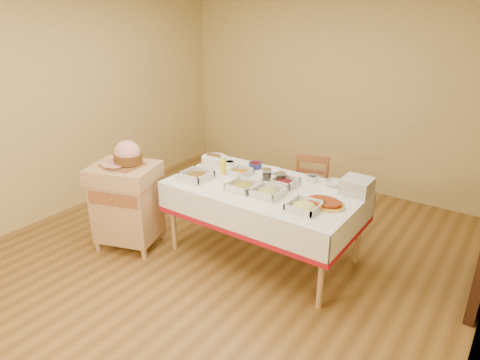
# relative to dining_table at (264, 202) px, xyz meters

# --- Properties ---
(room_shell) EXTENTS (5.00, 5.00, 5.00)m
(room_shell) POSITION_rel_dining_table_xyz_m (-0.30, -0.30, 0.70)
(room_shell) COLOR brown
(room_shell) RESTS_ON ground
(dining_table) EXTENTS (1.82, 1.02, 0.76)m
(dining_table) POSITION_rel_dining_table_xyz_m (0.00, 0.00, 0.00)
(dining_table) COLOR tan
(dining_table) RESTS_ON ground
(butcher_cart) EXTENTS (0.77, 0.70, 0.89)m
(butcher_cart) POSITION_rel_dining_table_xyz_m (-1.25, -0.63, -0.09)
(butcher_cart) COLOR tan
(butcher_cart) RESTS_ON ground
(dining_chair) EXTENTS (0.47, 0.46, 0.85)m
(dining_chair) POSITION_rel_dining_table_xyz_m (0.13, 0.72, -0.16)
(dining_chair) COLOR #9C5A33
(dining_chair) RESTS_ON ground
(ham_on_board) EXTENTS (0.39, 0.37, 0.26)m
(ham_on_board) POSITION_rel_dining_table_xyz_m (-1.21, -0.60, 0.40)
(ham_on_board) COLOR #9C5A33
(ham_on_board) RESTS_ON butcher_cart
(serving_dish_a) EXTENTS (0.27, 0.27, 0.12)m
(serving_dish_a) POSITION_rel_dining_table_xyz_m (-0.64, -0.23, 0.20)
(serving_dish_a) COLOR silver
(serving_dish_a) RESTS_ON dining_table
(serving_dish_b) EXTENTS (0.26, 0.26, 0.10)m
(serving_dish_b) POSITION_rel_dining_table_xyz_m (-0.12, -0.18, 0.20)
(serving_dish_b) COLOR silver
(serving_dish_b) RESTS_ON dining_table
(serving_dish_c) EXTENTS (0.27, 0.27, 0.11)m
(serving_dish_c) POSITION_rel_dining_table_xyz_m (0.14, -0.16, 0.20)
(serving_dish_c) COLOR silver
(serving_dish_c) RESTS_ON dining_table
(serving_dish_d) EXTENTS (0.26, 0.26, 0.10)m
(serving_dish_d) POSITION_rel_dining_table_xyz_m (0.54, -0.24, 0.19)
(serving_dish_d) COLOR silver
(serving_dish_d) RESTS_ON dining_table
(serving_dish_e) EXTENTS (0.22, 0.21, 0.10)m
(serving_dish_e) POSITION_rel_dining_table_xyz_m (-0.35, 0.11, 0.19)
(serving_dish_e) COLOR silver
(serving_dish_e) RESTS_ON dining_table
(serving_dish_f) EXTENTS (0.24, 0.22, 0.11)m
(serving_dish_f) POSITION_rel_dining_table_xyz_m (0.15, 0.13, 0.20)
(serving_dish_f) COLOR silver
(serving_dish_f) RESTS_ON dining_table
(small_bowl_left) EXTENTS (0.11, 0.11, 0.05)m
(small_bowl_left) POSITION_rel_dining_table_xyz_m (-0.60, 0.26, 0.19)
(small_bowl_left) COLOR silver
(small_bowl_left) RESTS_ON dining_table
(small_bowl_mid) EXTENTS (0.14, 0.14, 0.06)m
(small_bowl_mid) POSITION_rel_dining_table_xyz_m (-0.34, 0.36, 0.19)
(small_bowl_mid) COLOR navy
(small_bowl_mid) RESTS_ON dining_table
(small_bowl_right) EXTENTS (0.12, 0.12, 0.06)m
(small_bowl_right) POSITION_rel_dining_table_xyz_m (0.32, 0.37, 0.19)
(small_bowl_right) COLOR silver
(small_bowl_right) RESTS_ON dining_table
(bowl_white_imported) EXTENTS (0.19, 0.19, 0.04)m
(bowl_white_imported) POSITION_rel_dining_table_xyz_m (-0.12, 0.36, 0.18)
(bowl_white_imported) COLOR silver
(bowl_white_imported) RESTS_ON dining_table
(bowl_small_imported) EXTENTS (0.21, 0.21, 0.05)m
(bowl_small_imported) POSITION_rel_dining_table_xyz_m (0.53, 0.40, 0.19)
(bowl_small_imported) COLOR silver
(bowl_small_imported) RESTS_ON dining_table
(preserve_jar_left) EXTENTS (0.09, 0.09, 0.12)m
(preserve_jar_left) POSITION_rel_dining_table_xyz_m (-0.06, 0.14, 0.21)
(preserve_jar_left) COLOR silver
(preserve_jar_left) RESTS_ON dining_table
(preserve_jar_right) EXTENTS (0.09, 0.09, 0.11)m
(preserve_jar_right) POSITION_rel_dining_table_xyz_m (0.09, 0.16, 0.21)
(preserve_jar_right) COLOR silver
(preserve_jar_right) RESTS_ON dining_table
(mustard_bottle) EXTENTS (0.06, 0.06, 0.18)m
(mustard_bottle) POSITION_rel_dining_table_xyz_m (-0.51, 0.03, 0.24)
(mustard_bottle) COLOR yellow
(mustard_bottle) RESTS_ON dining_table
(bread_basket) EXTENTS (0.26, 0.26, 0.12)m
(bread_basket) POSITION_rel_dining_table_xyz_m (-0.76, 0.19, 0.21)
(bread_basket) COLOR white
(bread_basket) RESTS_ON dining_table
(plate_stack) EXTENTS (0.26, 0.26, 0.14)m
(plate_stack) POSITION_rel_dining_table_xyz_m (0.78, 0.35, 0.23)
(plate_stack) COLOR silver
(plate_stack) RESTS_ON dining_table
(brass_platter) EXTENTS (0.35, 0.25, 0.05)m
(brass_platter) POSITION_rel_dining_table_xyz_m (0.65, -0.06, 0.18)
(brass_platter) COLOR gold
(brass_platter) RESTS_ON dining_table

